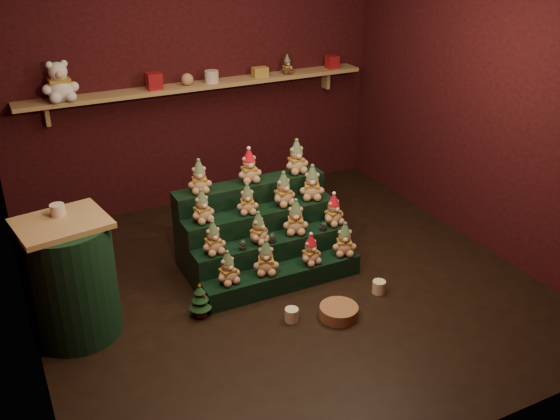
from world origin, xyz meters
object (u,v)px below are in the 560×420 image
mini_christmas_tree (200,300)px  white_bear (58,76)px  wicker_basket (339,312)px  riser_tier_front (283,278)px  mug_left (292,315)px  mug_right (379,287)px  side_table (71,279)px  snow_globe_a (243,245)px  brown_bear (287,65)px  snow_globe_c (323,226)px  snow_globe_b (272,238)px

mini_christmas_tree → white_bear: size_ratio=0.66×
mini_christmas_tree → wicker_basket: bearing=-27.5°
riser_tier_front → mug_left: bearing=-108.9°
mug_right → wicker_basket: bearing=-163.0°
mini_christmas_tree → mug_left: bearing=-31.9°
side_table → snow_globe_a: bearing=-8.7°
snow_globe_a → mug_left: (0.14, -0.62, -0.35)m
snow_globe_a → brown_bear: 2.36m
snow_globe_a → mug_right: bearing=-31.5°
mini_christmas_tree → white_bear: (-0.56, 1.95, 1.40)m
mini_christmas_tree → wicker_basket: 1.09m
mini_christmas_tree → mug_left: mini_christmas_tree is taller
snow_globe_c → mug_right: bearing=-71.0°
snow_globe_c → white_bear: 2.73m
snow_globe_c → mug_right: (0.20, -0.59, -0.35)m
mug_left → mug_right: mug_right is taller
mug_right → brown_bear: 2.69m
snow_globe_b → snow_globe_a: bearing=180.0°
riser_tier_front → side_table: 1.71m
snow_globe_c → mug_right: snow_globe_c is taller
snow_globe_a → mini_christmas_tree: 0.59m
white_bear → brown_bear: 2.32m
riser_tier_front → mini_christmas_tree: (-0.77, -0.08, 0.06)m
riser_tier_front → mug_left: riser_tier_front is taller
mug_right → snow_globe_c: bearing=109.0°
mug_right → white_bear: 3.40m
snow_globe_c → white_bear: size_ratio=0.18×
snow_globe_c → white_bear: bearing=136.5°
snow_globe_c → mini_christmas_tree: (-1.24, -0.24, -0.25)m
snow_globe_c → wicker_basket: 0.87m
mug_left → snow_globe_a: bearing=102.4°
snow_globe_b → mug_left: bearing=-102.4°
snow_globe_b → white_bear: size_ratio=0.18×
snow_globe_c → mini_christmas_tree: 1.29m
snow_globe_a → snow_globe_c: bearing=0.0°
snow_globe_b → mug_right: (0.70, -0.59, -0.35)m
mini_christmas_tree → mug_right: mini_christmas_tree is taller
snow_globe_a → wicker_basket: size_ratio=0.28×
snow_globe_a → brown_bear: (1.28, 1.71, 1.01)m
mug_left → wicker_basket: bearing=-18.9°
snow_globe_a → snow_globe_c: snow_globe_a is taller
wicker_basket → mini_christmas_tree: bearing=152.5°
snow_globe_a → snow_globe_c: size_ratio=1.06×
mug_left → white_bear: size_ratio=0.24×
snow_globe_b → wicker_basket: size_ratio=0.28×
mug_left → riser_tier_front: bearing=71.1°
mug_left → wicker_basket: mug_left is taller
riser_tier_front → mug_left: 0.49m
snow_globe_b → white_bear: (-1.31, 1.71, 1.15)m
mug_right → white_bear: size_ratio=0.24×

